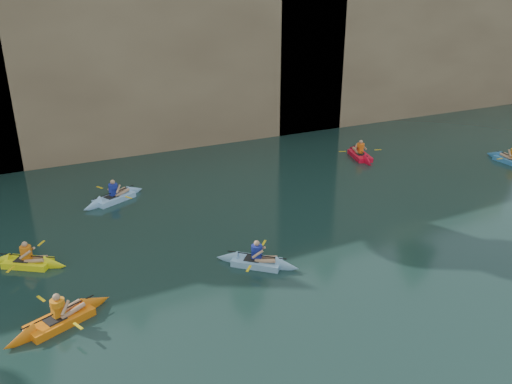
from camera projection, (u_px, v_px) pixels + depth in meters
name	position (u px, v px, depth m)	size (l,w,h in m)	color
ground	(395.00, 378.00, 12.38)	(160.00, 160.00, 0.00)	black
cliff	(109.00, 40.00, 34.99)	(70.00, 16.00, 12.00)	tan
cliff_slab_center	(170.00, 53.00, 29.84)	(24.00, 2.40, 11.40)	#947959
cliff_slab_east	(418.00, 51.00, 38.69)	(26.00, 2.40, 9.84)	#947959
sea_cave_center	(76.00, 134.00, 28.23)	(3.50, 1.00, 3.20)	black
sea_cave_east	(289.00, 100.00, 33.99)	(5.00, 1.00, 4.50)	black
kayaker_orange	(60.00, 319.00, 14.37)	(3.33, 2.31, 1.25)	orange
kayaker_ltblue_near	(257.00, 261.00, 17.53)	(2.70, 2.61, 1.20)	#80B0D7
kayaker_red_far	(360.00, 155.00, 29.28)	(2.49, 3.68, 1.33)	red
kayaker_yellow	(28.00, 262.00, 17.50)	(2.74, 2.23, 1.17)	yellow
kayaker_ltblue_mid	(114.00, 198.00, 23.08)	(3.37, 2.30, 1.28)	#98CAFF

